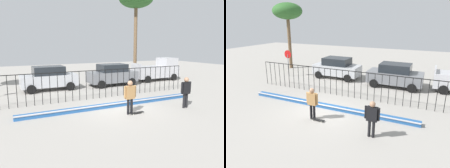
% 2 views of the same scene
% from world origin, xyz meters
% --- Properties ---
extents(ground_plane, '(60.00, 60.00, 0.00)m').
position_xyz_m(ground_plane, '(0.00, 0.00, 0.00)').
color(ground_plane, '#9E9991').
extents(bowl_coping_ledge, '(11.00, 0.40, 0.27)m').
position_xyz_m(bowl_coping_ledge, '(0.00, 0.60, 0.12)').
color(bowl_coping_ledge, '#235699').
rests_on(bowl_coping_ledge, ground).
extents(perimeter_fence, '(14.04, 0.04, 1.92)m').
position_xyz_m(perimeter_fence, '(-0.00, 2.93, 1.17)').
color(perimeter_fence, black).
rests_on(perimeter_fence, ground).
extents(skateboarder, '(0.71, 0.27, 1.77)m').
position_xyz_m(skateboarder, '(0.00, -1.00, 1.06)').
color(skateboarder, black).
rests_on(skateboarder, ground).
extents(skateboard, '(0.80, 0.20, 0.07)m').
position_xyz_m(skateboard, '(0.37, -1.11, 0.06)').
color(skateboard, black).
rests_on(skateboard, ground).
extents(camera_operator, '(0.72, 0.27, 1.77)m').
position_xyz_m(camera_operator, '(3.45, -1.43, 1.06)').
color(camera_operator, black).
rests_on(camera_operator, ground).
extents(parked_car_silver, '(4.30, 2.12, 1.90)m').
position_xyz_m(parked_car_silver, '(-2.49, 7.25, 0.97)').
color(parked_car_silver, '#B7BABF').
rests_on(parked_car_silver, ground).
extents(parked_car_gray, '(4.30, 2.12, 1.90)m').
position_xyz_m(parked_car_gray, '(2.93, 6.79, 0.97)').
color(parked_car_gray, slate).
rests_on(parked_car_gray, ground).
extents(stop_sign, '(0.76, 0.07, 2.50)m').
position_xyz_m(stop_sign, '(-6.96, 5.78, 1.62)').
color(stop_sign, slate).
rests_on(stop_sign, ground).
extents(palm_tree_short, '(3.13, 3.13, 7.00)m').
position_xyz_m(palm_tree_short, '(-9.06, 8.82, 6.00)').
color(palm_tree_short, brown).
rests_on(palm_tree_short, ground).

